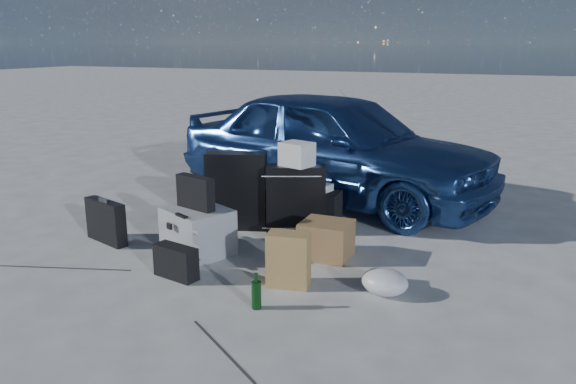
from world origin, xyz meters
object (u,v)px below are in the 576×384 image
(car, at_px, (334,145))
(briefcase, at_px, (106,221))
(suitcase_left, at_px, (237,191))
(duffel_bag, at_px, (306,207))
(pelican_case, at_px, (198,231))
(cardboard_box, at_px, (326,239))
(suitcase_right, at_px, (296,200))
(green_bottle, at_px, (256,290))

(car, distance_m, briefcase, 2.59)
(suitcase_left, height_order, duffel_bag, suitcase_left)
(suitcase_left, bearing_deg, pelican_case, -107.45)
(car, distance_m, cardboard_box, 1.85)
(suitcase_right, relative_size, cardboard_box, 1.61)
(briefcase, bearing_deg, suitcase_left, 60.45)
(suitcase_left, relative_size, suitcase_right, 1.14)
(pelican_case, relative_size, suitcase_left, 0.73)
(pelican_case, relative_size, cardboard_box, 1.34)
(duffel_bag, bearing_deg, cardboard_box, -59.52)
(car, xyz_separation_m, pelican_case, (-0.50, -2.05, -0.42))
(briefcase, relative_size, suitcase_left, 0.67)
(car, relative_size, suitcase_right, 5.64)
(suitcase_left, xyz_separation_m, duffel_bag, (0.55, 0.41, -0.20))
(car, height_order, duffel_bag, car)
(duffel_bag, bearing_deg, suitcase_left, -144.69)
(briefcase, distance_m, suitcase_left, 1.21)
(green_bottle, bearing_deg, pelican_case, 141.09)
(cardboard_box, bearing_deg, suitcase_left, 160.02)
(briefcase, xyz_separation_m, cardboard_box, (1.91, 0.43, -0.04))
(briefcase, xyz_separation_m, green_bottle, (1.80, -0.64, -0.06))
(car, distance_m, suitcase_right, 1.30)
(suitcase_left, bearing_deg, duffel_bag, 18.16)
(green_bottle, bearing_deg, duffel_bag, 101.19)
(pelican_case, height_order, briefcase, pelican_case)
(briefcase, distance_m, suitcase_right, 1.71)
(pelican_case, xyz_separation_m, suitcase_left, (-0.01, 0.72, 0.17))
(pelican_case, height_order, green_bottle, pelican_case)
(suitcase_right, xyz_separation_m, duffel_bag, (-0.02, 0.33, -0.16))
(car, xyz_separation_m, duffel_bag, (0.04, -0.93, -0.45))
(briefcase, bearing_deg, car, 75.01)
(briefcase, relative_size, green_bottle, 1.86)
(suitcase_right, bearing_deg, pelican_case, -148.83)
(briefcase, xyz_separation_m, duffel_bag, (1.43, 1.21, -0.03))
(briefcase, distance_m, green_bottle, 1.91)
(suitcase_left, height_order, green_bottle, suitcase_left)
(suitcase_left, bearing_deg, cardboard_box, -38.29)
(suitcase_left, relative_size, cardboard_box, 1.84)
(pelican_case, distance_m, suitcase_right, 0.98)
(car, height_order, suitcase_left, car)
(cardboard_box, bearing_deg, car, 106.83)
(pelican_case, relative_size, suitcase_right, 0.83)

